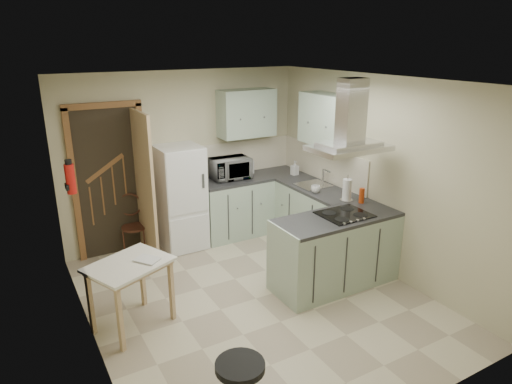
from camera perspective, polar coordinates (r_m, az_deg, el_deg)
floor at (r=5.51m, az=-0.02°, el=-13.17°), size 4.20×4.20×0.00m
ceiling at (r=4.70m, az=-0.02°, el=13.70°), size 4.20×4.20×0.00m
back_wall at (r=6.79m, az=-8.92°, el=4.28°), size 3.60×0.00×3.60m
left_wall at (r=4.42m, az=-20.78°, el=-4.63°), size 0.00×4.20×4.20m
right_wall at (r=6.03m, az=14.98°, el=2.04°), size 0.00×4.20×4.20m
doorway at (r=6.52m, az=-17.76°, el=1.19°), size 1.10×0.12×2.10m
fridge at (r=6.60m, az=-9.37°, el=-0.70°), size 0.60×0.60×1.50m
counter_back at (r=7.03m, az=-2.69°, el=-1.87°), size 1.08×0.60×0.90m
counter_right at (r=6.90m, az=6.12°, el=-2.34°), size 0.60×1.95×0.90m
splashback at (r=7.19m, az=-1.70°, el=4.48°), size 1.68×0.02×0.50m
wall_cabinet_back at (r=6.91m, az=-1.18°, el=9.82°), size 0.85×0.35×0.70m
wall_cabinet_right at (r=6.40m, az=8.93°, el=8.90°), size 0.35×0.90×0.70m
peninsula at (r=5.69m, az=9.96°, el=-7.23°), size 1.55×0.65×0.90m
hob at (r=5.57m, az=11.01°, el=-2.75°), size 0.58×0.50×0.01m
extractor_hood at (r=5.33m, az=11.54°, el=5.42°), size 0.90×0.55×0.10m
sink at (r=6.62m, az=7.14°, el=0.88°), size 0.45×0.40×0.01m
fire_extinguisher at (r=5.19m, az=-22.18°, el=1.52°), size 0.10×0.10×0.32m
drop_leaf_table at (r=5.03m, az=-15.25°, el=-12.32°), size 0.96×0.86×0.74m
bentwood_chair at (r=6.66m, az=-15.00°, el=-4.27°), size 0.44×0.44×0.77m
microwave at (r=6.87m, az=-3.22°, el=2.97°), size 0.59×0.41×0.32m
kettle at (r=7.08m, az=-0.85°, el=3.13°), size 0.20×0.20×0.23m
cereal_box at (r=7.04m, az=-1.39°, el=3.25°), size 0.13×0.20×0.28m
soap_bottle at (r=7.08m, az=4.87°, el=3.00°), size 0.11×0.11×0.22m
paper_towel at (r=6.03m, az=11.31°, el=0.30°), size 0.12×0.12×0.30m
cup at (r=6.29m, az=7.45°, el=0.35°), size 0.15×0.15×0.10m
red_bottle at (r=5.99m, az=13.08°, el=-0.45°), size 0.08×0.08×0.20m
book at (r=4.78m, az=-14.11°, el=-8.16°), size 0.28×0.30×0.11m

